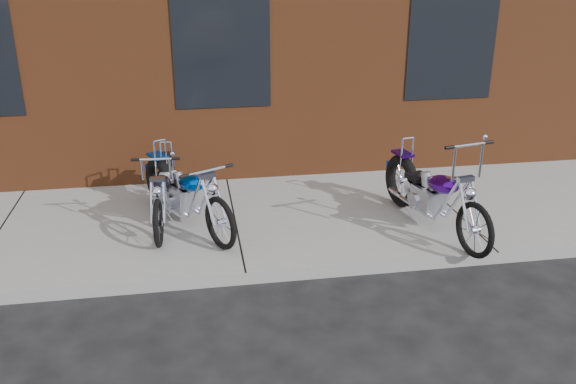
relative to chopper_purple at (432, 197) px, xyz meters
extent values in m
plane|color=#29292C|center=(-2.47, -0.83, -0.57)|extent=(120.00, 120.00, 0.00)
cube|color=gray|center=(-2.47, 0.67, -0.49)|extent=(22.00, 3.00, 0.15)
torus|color=black|center=(-0.12, 0.58, -0.05)|extent=(0.29, 0.75, 0.74)
torus|color=black|center=(0.21, -1.00, -0.08)|extent=(0.21, 0.67, 0.67)
cube|color=gray|center=(0.01, -0.07, -0.06)|extent=(0.37, 0.46, 0.31)
ellipsoid|color=#3F0885|center=(0.07, -0.35, 0.24)|extent=(0.38, 0.61, 0.32)
cube|color=black|center=(-0.04, 0.20, 0.15)|extent=(0.30, 0.33, 0.06)
cylinder|color=silver|center=(0.18, -0.88, 0.19)|extent=(0.10, 0.30, 0.55)
cylinder|color=silver|center=(0.15, -0.75, 0.87)|extent=(0.56, 0.15, 0.03)
cylinder|color=silver|center=(-0.10, 0.50, 0.34)|extent=(0.03, 0.03, 0.49)
cylinder|color=silver|center=(0.09, 0.18, -0.19)|extent=(0.24, 0.92, 0.05)
torus|color=black|center=(-3.36, 1.09, -0.06)|extent=(0.46, 0.71, 0.72)
torus|color=black|center=(-2.63, -0.30, -0.09)|extent=(0.37, 0.61, 0.65)
cube|color=gray|center=(-3.06, 0.53, -0.07)|extent=(0.44, 0.49, 0.30)
ellipsoid|color=blue|center=(-2.93, 0.28, 0.23)|extent=(0.49, 0.61, 0.31)
cube|color=silver|center=(-3.19, 0.76, 0.13)|extent=(0.35, 0.36, 0.06)
cylinder|color=silver|center=(-2.68, -0.19, 0.17)|extent=(0.17, 0.28, 0.54)
cylinder|color=silver|center=(-2.74, -0.08, 0.50)|extent=(0.50, 0.29, 0.03)
cylinder|color=silver|center=(-3.33, 1.02, 0.33)|extent=(0.03, 0.03, 0.48)
cylinder|color=silver|center=(-3.06, 0.78, -0.20)|extent=(0.47, 0.82, 0.05)
torus|color=black|center=(-3.33, 1.31, -0.09)|extent=(0.17, 0.66, 0.65)
torus|color=black|center=(-3.43, -0.12, -0.12)|extent=(0.11, 0.59, 0.59)
cube|color=gray|center=(-3.37, 0.73, -0.10)|extent=(0.28, 0.38, 0.27)
ellipsoid|color=black|center=(-3.39, 0.47, 0.16)|extent=(0.27, 0.52, 0.28)
cube|color=black|center=(-3.36, 0.96, 0.08)|extent=(0.24, 0.27, 0.05)
cylinder|color=silver|center=(-3.43, 0.00, 0.12)|extent=(0.05, 0.27, 0.49)
cylinder|color=silver|center=(-3.42, 0.11, 0.61)|extent=(0.50, 0.06, 0.03)
cylinder|color=silver|center=(-3.34, 1.23, 0.25)|extent=(0.02, 0.02, 0.44)
cylinder|color=silver|center=(-3.25, 0.92, -0.22)|extent=(0.10, 0.82, 0.04)
camera|label=1|loc=(-2.97, -6.76, 2.91)|focal=38.00mm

